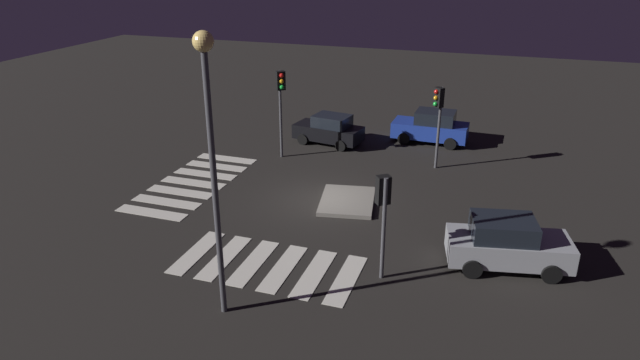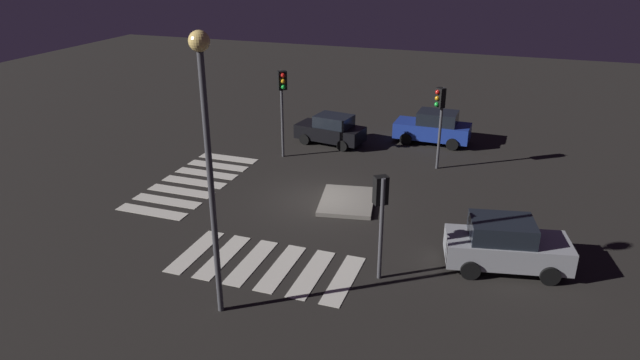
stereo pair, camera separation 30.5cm
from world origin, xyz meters
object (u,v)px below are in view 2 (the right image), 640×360
Objects in this scene: car_silver at (506,245)px; car_black at (331,130)px; traffic_light_north at (381,202)px; traffic_light_west at (440,108)px; street_lamp at (207,135)px; traffic_island at (347,201)px; car_blue at (433,127)px; traffic_light_south at (282,93)px.

car_silver is 1.09× the size of car_black.
car_black is 1.11× the size of traffic_light_north.
traffic_light_west is at bearing 101.44° from car_silver.
street_lamp is at bearing 105.31° from car_black.
street_lamp reaches higher than car_silver.
car_black is (-7.40, -3.21, 0.74)m from traffic_island.
traffic_light_west is at bearing 171.22° from car_black.
traffic_light_south reaches higher than car_blue.
street_lamp is at bearing 80.00° from car_blue.
traffic_light_south is 0.55× the size of street_lamp.
traffic_light_west reaches higher than car_black.
traffic_light_south is at bearing 0.66° from traffic_light_north.
car_silver is 0.96× the size of traffic_light_south.
traffic_island is 0.82× the size of traffic_light_west.
traffic_light_north reaches higher than car_black.
car_silver is 9.74m from traffic_light_west.
traffic_light_west reaches higher than traffic_island.
street_lamp is at bearing -9.19° from traffic_island.
traffic_light_north is 0.43× the size of street_lamp.
traffic_island is 0.40× the size of street_lamp.
car_blue reaches higher than car_silver.
car_black is 5.85m from car_blue.
traffic_island is at bearing -10.34° from traffic_light_north.
traffic_light_north is (14.79, 0.43, 1.87)m from car_blue.
car_black is 4.34m from traffic_light_south.
car_black is 0.87× the size of traffic_light_south.
traffic_light_west is at bearing 58.44° from traffic_light_south.
street_lamp is (18.33, -3.67, 4.80)m from car_blue.
car_silver is (3.31, 6.71, 0.81)m from traffic_island.
car_blue is 19.30m from street_lamp.
car_black is 6.94m from traffic_light_west.
street_lamp is at bearing 19.80° from traffic_light_west.
car_black reaches higher than traffic_island.
car_silver is 10.94m from street_lamp.
car_black is 0.48× the size of street_lamp.
car_black is at bearing -173.72° from street_lamp.
car_silver is at bearing 124.09° from street_lamp.
traffic_light_north is 10.70m from traffic_light_west.
traffic_light_south is at bearing 69.74° from car_black.
traffic_light_north is at bearing -165.50° from car_silver.
traffic_light_north is at bearing 93.00° from car_blue.
street_lamp is at bearing 93.54° from traffic_light_north.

